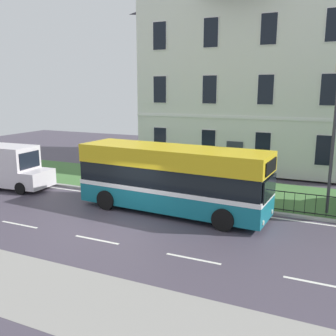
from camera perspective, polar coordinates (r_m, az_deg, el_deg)
The scene contains 7 objects.
ground_plane at distance 17.26m, azimuth -5.28°, elevation -7.52°, with size 60.00×56.00×0.18m.
georgian_townhouse at distance 29.42m, azimuth 12.83°, elevation 14.50°, with size 14.94×9.27×14.03m.
iron_verge_railing at distance 19.15m, azimuth 4.89°, elevation -3.53°, with size 14.77×0.04×0.97m.
single_decker_bus at distance 17.45m, azimuth 0.66°, elevation -1.59°, with size 9.20×3.06×3.11m.
white_panel_van at distance 23.99m, azimuth -23.52°, elevation 0.28°, with size 5.20×2.27×2.50m.
street_lamp_post at distance 18.13m, azimuth 24.03°, elevation 5.29°, with size 0.36×0.24×6.67m.
litter_bin at distance 19.84m, azimuth 3.03°, elevation -2.86°, with size 0.50×0.50×1.07m.
Camera 1 is at (8.15, -13.01, 5.73)m, focal length 39.93 mm.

